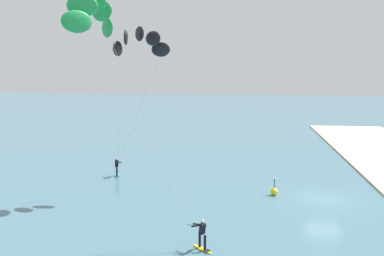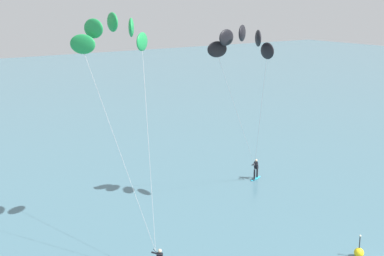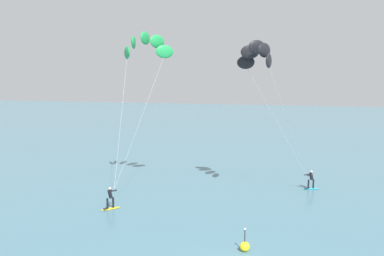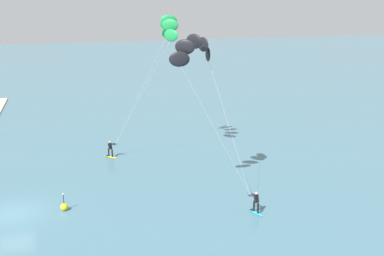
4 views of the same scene
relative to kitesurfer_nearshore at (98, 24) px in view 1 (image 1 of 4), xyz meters
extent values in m
plane|color=#426B7A|center=(9.48, -13.68, -11.92)|extent=(240.00, 240.00, 0.00)
ellipsoid|color=yellow|center=(-0.63, -5.64, -11.88)|extent=(1.32, 1.31, 0.08)
cube|color=black|center=(-0.92, -5.93, -11.83)|extent=(0.40, 0.40, 0.02)
cylinder|color=black|center=(-0.47, -5.48, -11.45)|extent=(0.14, 0.14, 0.78)
cylinder|color=black|center=(-0.78, -5.79, -11.45)|extent=(0.14, 0.14, 0.78)
cube|color=black|center=(-0.63, -5.64, -10.76)|extent=(0.44, 0.44, 0.63)
sphere|color=beige|center=(-0.63, -5.64, -10.34)|extent=(0.20, 0.20, 0.20)
cylinder|color=black|center=(-0.57, -5.09, -10.61)|extent=(0.09, 0.55, 0.03)
cylinder|color=black|center=(-0.71, -5.35, -10.58)|extent=(0.25, 0.60, 0.15)
cylinder|color=black|center=(-0.49, -5.38, -10.58)|extent=(0.36, 0.57, 0.15)
ellipsoid|color=#1E9347|center=(1.81, 0.07, -0.03)|extent=(1.42, 1.22, 1.10)
ellipsoid|color=#1E9347|center=(1.15, 0.15, 0.82)|extent=(1.03, 1.52, 1.10)
ellipsoid|color=#1E9347|center=(0.03, 0.27, 1.14)|extent=(0.49, 1.58, 1.10)
ellipsoid|color=#1E9347|center=(-1.09, 0.40, 0.82)|extent=(0.74, 1.58, 1.10)
ellipsoid|color=#1E9347|center=(-1.75, 0.47, -0.03)|extent=(1.22, 1.42, 1.10)
cylinder|color=#B2B2B7|center=(0.62, -2.51, -5.47)|extent=(2.40, 5.18, 10.30)
cylinder|color=#B2B2B7|center=(-1.16, -2.31, -5.47)|extent=(1.20, 5.58, 10.30)
ellipsoid|color=#23ADD1|center=(14.10, 3.51, -11.88)|extent=(1.54, 0.83, 0.08)
cube|color=black|center=(13.70, 3.37, -11.83)|extent=(0.36, 0.36, 0.02)
cylinder|color=black|center=(14.30, 3.58, -11.45)|extent=(0.14, 0.14, 0.78)
cylinder|color=black|center=(13.89, 3.43, -11.45)|extent=(0.14, 0.14, 0.78)
cube|color=black|center=(14.10, 3.51, -10.76)|extent=(0.40, 0.39, 0.63)
sphere|color=beige|center=(14.10, 3.51, -10.34)|extent=(0.20, 0.20, 0.20)
cylinder|color=black|center=(13.65, 3.18, -10.61)|extent=(0.46, 0.35, 0.03)
cylinder|color=black|center=(13.94, 3.25, -10.58)|extent=(0.39, 0.56, 0.15)
cylinder|color=black|center=(13.81, 3.43, -10.58)|extent=(0.60, 0.24, 0.15)
ellipsoid|color=black|center=(8.42, 1.47, -0.92)|extent=(1.53, 0.54, 1.10)
ellipsoid|color=black|center=(8.80, 0.95, -0.11)|extent=(1.53, 0.67, 1.10)
ellipsoid|color=black|center=(9.44, 0.08, 0.20)|extent=(1.39, 1.14, 1.10)
ellipsoid|color=black|center=(10.08, -0.79, -0.11)|extent=(1.05, 1.45, 1.10)
ellipsoid|color=black|center=(10.46, -1.30, -0.92)|extent=(0.54, 1.53, 1.10)
cylinder|color=#B2B2B7|center=(11.04, 2.32, -5.92)|extent=(5.25, 1.73, 9.40)
cylinder|color=#B2B2B7|center=(12.06, 0.94, -5.92)|extent=(3.21, 4.50, 9.40)
sphere|color=yellow|center=(9.91, -10.08, -11.64)|extent=(0.56, 0.56, 0.56)
cylinder|color=#262628|center=(9.91, -10.08, -11.01)|extent=(0.06, 0.06, 0.70)
sphere|color=#F2F2CC|center=(9.91, -10.08, -10.60)|extent=(0.12, 0.12, 0.12)
camera|label=1|loc=(-22.70, -7.82, -2.19)|focal=40.75mm
camera|label=2|loc=(-13.71, -27.46, 2.47)|focal=49.80mm
camera|label=3|loc=(12.21, -30.68, -2.14)|focal=35.74mm
camera|label=4|loc=(41.81, -9.00, 3.62)|focal=42.27mm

